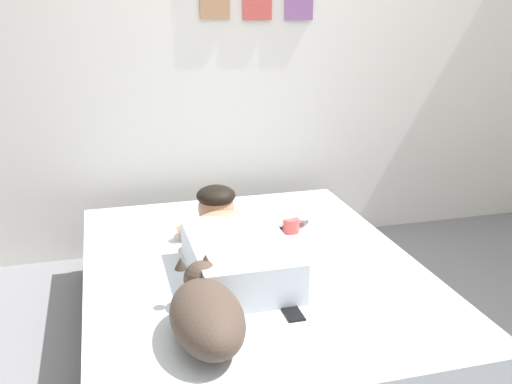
{
  "coord_description": "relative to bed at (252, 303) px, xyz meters",
  "views": [
    {
      "loc": [
        -0.98,
        -1.94,
        1.58
      ],
      "look_at": [
        -0.25,
        0.75,
        0.65
      ],
      "focal_mm": 40.95,
      "sensor_mm": 36.0,
      "label": 1
    }
  ],
  "objects": [
    {
      "name": "bed",
      "position": [
        0.0,
        0.0,
        0.0
      ],
      "size": [
        1.56,
        1.98,
        0.4
      ],
      "color": "#4C4742",
      "rests_on": "ground"
    },
    {
      "name": "back_wall",
      "position": [
        0.35,
        1.24,
        1.05
      ],
      "size": [
        4.19,
        0.12,
        2.5
      ],
      "color": "silver",
      "rests_on": "ground"
    },
    {
      "name": "person_lying",
      "position": [
        -0.09,
        0.02,
        0.31
      ],
      "size": [
        0.43,
        0.92,
        0.27
      ],
      "color": "silver",
      "rests_on": "bed"
    },
    {
      "name": "cell_phone",
      "position": [
        0.04,
        -0.47,
        0.21
      ],
      "size": [
        0.07,
        0.14,
        0.01
      ],
      "primitive_type": "cube",
      "color": "black",
      "rests_on": "bed"
    },
    {
      "name": "ground_plane",
      "position": [
        0.35,
        -0.45,
        -0.2
      ],
      "size": [
        12.38,
        12.38,
        0.0
      ],
      "primitive_type": "plane",
      "color": "gray"
    },
    {
      "name": "coffee_cup",
      "position": [
        0.3,
        0.33,
        0.24
      ],
      "size": [
        0.12,
        0.09,
        0.07
      ],
      "color": "#D84C47",
      "rests_on": "bed"
    },
    {
      "name": "pillow",
      "position": [
        0.22,
        0.48,
        0.26
      ],
      "size": [
        0.52,
        0.32,
        0.11
      ],
      "primitive_type": "ellipsoid",
      "color": "silver",
      "rests_on": "bed"
    },
    {
      "name": "dog",
      "position": [
        -0.32,
        -0.55,
        0.31
      ],
      "size": [
        0.26,
        0.57,
        0.21
      ],
      "color": "#4C3D33",
      "rests_on": "bed"
    }
  ]
}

